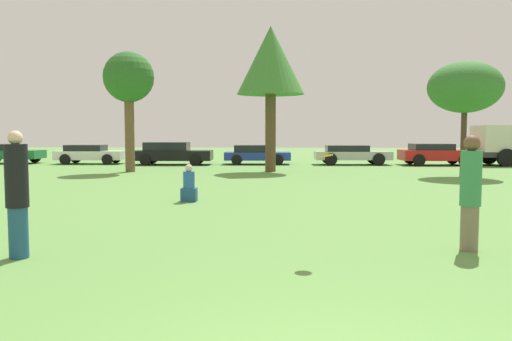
{
  "coord_description": "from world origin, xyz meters",
  "views": [
    {
      "loc": [
        -0.46,
        -3.37,
        1.91
      ],
      "look_at": [
        -1.0,
        5.96,
        1.21
      ],
      "focal_mm": 36.05,
      "sensor_mm": 36.0,
      "label": 1
    }
  ],
  "objects_px": {
    "bystander_sitting": "(189,186)",
    "parked_car_black": "(171,153)",
    "parked_car_blue": "(256,154)",
    "parked_car_white": "(90,154)",
    "parked_car_silver": "(351,154)",
    "tree_0": "(129,80)",
    "tree_2": "(465,88)",
    "parked_car_green": "(7,153)",
    "parked_car_red": "(435,153)",
    "tree_1": "(271,62)",
    "person_thrower": "(17,194)",
    "person_catcher": "(470,192)",
    "frisbee": "(325,156)"
  },
  "relations": [
    {
      "from": "parked_car_silver",
      "to": "tree_0",
      "type": "bearing_deg",
      "value": -153.93
    },
    {
      "from": "parked_car_black",
      "to": "person_catcher",
      "type": "bearing_deg",
      "value": -67.93
    },
    {
      "from": "person_thrower",
      "to": "tree_1",
      "type": "relative_size",
      "value": 0.28
    },
    {
      "from": "parked_car_black",
      "to": "parked_car_blue",
      "type": "xyz_separation_m",
      "value": [
        4.97,
        0.67,
        -0.08
      ]
    },
    {
      "from": "person_catcher",
      "to": "parked_car_silver",
      "type": "distance_m",
      "value": 22.09
    },
    {
      "from": "parked_car_blue",
      "to": "bystander_sitting",
      "type": "bearing_deg",
      "value": -95.34
    },
    {
      "from": "person_catcher",
      "to": "parked_car_green",
      "type": "height_order",
      "value": "person_catcher"
    },
    {
      "from": "bystander_sitting",
      "to": "parked_car_white",
      "type": "distance_m",
      "value": 18.78
    },
    {
      "from": "parked_car_black",
      "to": "tree_0",
      "type": "bearing_deg",
      "value": -100.11
    },
    {
      "from": "bystander_sitting",
      "to": "parked_car_silver",
      "type": "height_order",
      "value": "parked_car_silver"
    },
    {
      "from": "person_catcher",
      "to": "frisbee",
      "type": "xyz_separation_m",
      "value": [
        -2.37,
        -0.6,
        0.6
      ]
    },
    {
      "from": "frisbee",
      "to": "tree_2",
      "type": "bearing_deg",
      "value": 64.69
    },
    {
      "from": "parked_car_blue",
      "to": "tree_2",
      "type": "bearing_deg",
      "value": -41.06
    },
    {
      "from": "parked_car_blue",
      "to": "parked_car_silver",
      "type": "distance_m",
      "value": 5.61
    },
    {
      "from": "person_thrower",
      "to": "tree_0",
      "type": "distance_m",
      "value": 17.55
    },
    {
      "from": "parked_car_black",
      "to": "parked_car_blue",
      "type": "bearing_deg",
      "value": 5.43
    },
    {
      "from": "tree_1",
      "to": "person_thrower",
      "type": "bearing_deg",
      "value": -100.75
    },
    {
      "from": "bystander_sitting",
      "to": "parked_car_black",
      "type": "xyz_separation_m",
      "value": [
        -4.06,
        15.91,
        0.27
      ]
    },
    {
      "from": "parked_car_blue",
      "to": "parked_car_red",
      "type": "bearing_deg",
      "value": -3.55
    },
    {
      "from": "person_thrower",
      "to": "tree_0",
      "type": "relative_size",
      "value": 0.34
    },
    {
      "from": "bystander_sitting",
      "to": "tree_2",
      "type": "relative_size",
      "value": 0.21
    },
    {
      "from": "person_catcher",
      "to": "tree_2",
      "type": "bearing_deg",
      "value": -115.52
    },
    {
      "from": "tree_0",
      "to": "parked_car_black",
      "type": "xyz_separation_m",
      "value": [
        0.77,
        5.53,
        -3.71
      ]
    },
    {
      "from": "parked_car_blue",
      "to": "parked_car_black",
      "type": "bearing_deg",
      "value": -174.57
    },
    {
      "from": "parked_car_white",
      "to": "parked_car_blue",
      "type": "xyz_separation_m",
      "value": [
        10.06,
        0.18,
        -0.01
      ]
    },
    {
      "from": "parked_car_white",
      "to": "parked_car_black",
      "type": "height_order",
      "value": "parked_car_black"
    },
    {
      "from": "parked_car_white",
      "to": "tree_0",
      "type": "bearing_deg",
      "value": -56.51
    },
    {
      "from": "parked_car_black",
      "to": "parked_car_red",
      "type": "relative_size",
      "value": 1.12
    },
    {
      "from": "frisbee",
      "to": "tree_1",
      "type": "xyz_separation_m",
      "value": [
        -1.33,
        17.15,
        3.7
      ]
    },
    {
      "from": "person_thrower",
      "to": "frisbee",
      "type": "bearing_deg",
      "value": -3.58
    },
    {
      "from": "person_thrower",
      "to": "tree_0",
      "type": "height_order",
      "value": "tree_0"
    },
    {
      "from": "person_thrower",
      "to": "parked_car_red",
      "type": "distance_m",
      "value": 26.13
    },
    {
      "from": "parked_car_silver",
      "to": "person_thrower",
      "type": "bearing_deg",
      "value": -111.18
    },
    {
      "from": "parked_car_black",
      "to": "parked_car_red",
      "type": "distance_m",
      "value": 15.41
    },
    {
      "from": "parked_car_blue",
      "to": "parked_car_red",
      "type": "distance_m",
      "value": 10.43
    },
    {
      "from": "parked_car_white",
      "to": "parked_car_silver",
      "type": "distance_m",
      "value": 15.67
    },
    {
      "from": "parked_car_green",
      "to": "parked_car_silver",
      "type": "bearing_deg",
      "value": -2.32
    },
    {
      "from": "person_catcher",
      "to": "parked_car_white",
      "type": "height_order",
      "value": "person_catcher"
    },
    {
      "from": "tree_2",
      "to": "parked_car_green",
      "type": "height_order",
      "value": "tree_2"
    },
    {
      "from": "bystander_sitting",
      "to": "parked_car_silver",
      "type": "bearing_deg",
      "value": 68.44
    },
    {
      "from": "person_catcher",
      "to": "parked_car_blue",
      "type": "distance_m",
      "value": 22.67
    },
    {
      "from": "person_catcher",
      "to": "parked_car_blue",
      "type": "relative_size",
      "value": 0.47
    },
    {
      "from": "parked_car_white",
      "to": "bystander_sitting",
      "type": "bearing_deg",
      "value": -63.03
    },
    {
      "from": "tree_1",
      "to": "parked_car_green",
      "type": "bearing_deg",
      "value": 161.17
    },
    {
      "from": "person_thrower",
      "to": "person_catcher",
      "type": "distance_m",
      "value": 7.07
    },
    {
      "from": "parked_car_green",
      "to": "parked_car_silver",
      "type": "distance_m",
      "value": 20.9
    },
    {
      "from": "tree_1",
      "to": "parked_car_blue",
      "type": "height_order",
      "value": "tree_1"
    },
    {
      "from": "bystander_sitting",
      "to": "parked_car_red",
      "type": "height_order",
      "value": "parked_car_red"
    },
    {
      "from": "person_thrower",
      "to": "bystander_sitting",
      "type": "bearing_deg",
      "value": 70.62
    },
    {
      "from": "tree_2",
      "to": "parked_car_black",
      "type": "xyz_separation_m",
      "value": [
        -14.47,
        6.98,
        -3.15
      ]
    }
  ]
}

